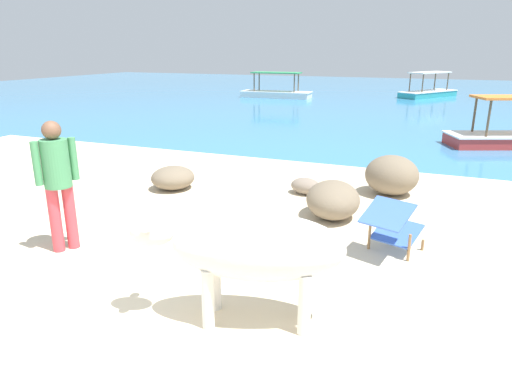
{
  "coord_description": "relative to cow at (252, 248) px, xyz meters",
  "views": [
    {
      "loc": [
        2.69,
        -2.67,
        2.46
      ],
      "look_at": [
        0.39,
        3.0,
        0.55
      ],
      "focal_mm": 32.3,
      "sensor_mm": 36.0,
      "label": 1
    }
  ],
  "objects": [
    {
      "name": "shore_rock_large",
      "position": [
        -2.93,
        3.35,
        -0.53
      ],
      "size": [
        0.97,
        0.99,
        0.41
      ],
      "primitive_type": "ellipsoid",
      "rotation": [
        0.0,
        0.0,
        1.23
      ],
      "color": "#756651",
      "rests_on": "sand_beach"
    },
    {
      "name": "deck_chair_far",
      "position": [
        1.02,
        1.99,
        -0.35
      ],
      "size": [
        0.76,
        0.9,
        0.68
      ],
      "rotation": [
        0.0,
        0.0,
        1.22
      ],
      "color": "olive",
      "rests_on": "sand_beach"
    },
    {
      "name": "cow",
      "position": [
        0.0,
        0.0,
        0.0
      ],
      "size": [
        1.99,
        0.98,
        1.11
      ],
      "rotation": [
        0.0,
        0.0,
        3.41
      ],
      "color": "silver",
      "rests_on": "sand_beach"
    },
    {
      "name": "boat_teal",
      "position": [
        0.55,
        22.89,
        -0.48
      ],
      "size": [
        2.95,
        3.72,
        1.29
      ],
      "rotation": [
        0.0,
        0.0,
        4.14
      ],
      "color": "teal",
      "rests_on": "water_surface"
    },
    {
      "name": "person_standing",
      "position": [
        -2.78,
        0.59,
        0.21
      ],
      "size": [
        0.32,
        0.45,
        1.62
      ],
      "rotation": [
        0.0,
        0.0,
        5.74
      ],
      "color": "#CC3D47",
      "rests_on": "sand_beach"
    },
    {
      "name": "boat_white",
      "position": [
        -6.79,
        19.62,
        -0.48
      ],
      "size": [
        3.71,
        1.28,
        1.29
      ],
      "rotation": [
        0.0,
        0.0,
        0.03
      ],
      "color": "white",
      "rests_on": "water_surface"
    },
    {
      "name": "sand_beach",
      "position": [
        -1.25,
        -0.79,
        -0.75
      ],
      "size": [
        18.0,
        14.0,
        0.04
      ],
      "primitive_type": "cube",
      "color": "beige",
      "rests_on": "ground"
    },
    {
      "name": "shore_rock_flat",
      "position": [
        0.06,
        2.99,
        -0.46
      ],
      "size": [
        1.0,
        1.17,
        0.55
      ],
      "primitive_type": "ellipsoid",
      "rotation": [
        0.0,
        0.0,
        1.8
      ],
      "color": "#756651",
      "rests_on": "sand_beach"
    },
    {
      "name": "water_surface",
      "position": [
        -1.25,
        21.21,
        -0.77
      ],
      "size": [
        60.0,
        36.0,
        0.03
      ],
      "primitive_type": "cube",
      "color": "teal",
      "rests_on": "ground"
    },
    {
      "name": "shore_rock_small",
      "position": [
        -0.64,
        3.97,
        -0.59
      ],
      "size": [
        0.62,
        0.53,
        0.28
      ],
      "primitive_type": "ellipsoid",
      "rotation": [
        0.0,
        0.0,
        2.9
      ],
      "color": "gray",
      "rests_on": "sand_beach"
    },
    {
      "name": "shore_rock_medium",
      "position": [
        0.74,
        4.5,
        -0.39
      ],
      "size": [
        1.25,
        1.25,
        0.68
      ],
      "primitive_type": "ellipsoid",
      "rotation": [
        0.0,
        0.0,
        2.56
      ],
      "color": "#756651",
      "rests_on": "sand_beach"
    }
  ]
}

